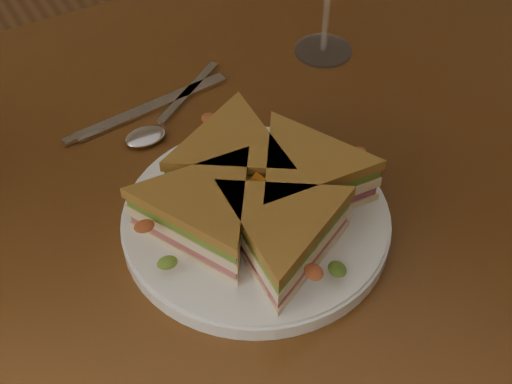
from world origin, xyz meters
TOP-DOWN VIEW (x-y plane):
  - table at (0.00, 0.00)m, footprint 1.20×0.80m
  - plate at (0.03, -0.07)m, footprint 0.27×0.27m
  - sandwich_wedges at (0.03, -0.07)m, footprint 0.27×0.27m
  - crisps_mound at (0.03, -0.07)m, footprint 0.09×0.09m
  - spoon at (0.01, 0.11)m, footprint 0.16×0.11m
  - knife at (0.01, 0.15)m, footprint 0.22×0.03m

SIDE VIEW (x-z plane):
  - table at x=0.00m, z-range 0.28..1.03m
  - knife at x=0.01m, z-range 0.75..0.75m
  - spoon at x=0.01m, z-range 0.75..0.76m
  - plate at x=0.03m, z-range 0.75..0.77m
  - crisps_mound at x=0.03m, z-range 0.77..0.82m
  - sandwich_wedges at x=0.03m, z-range 0.77..0.82m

